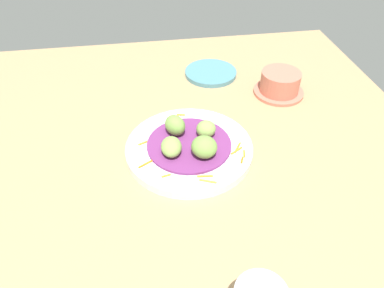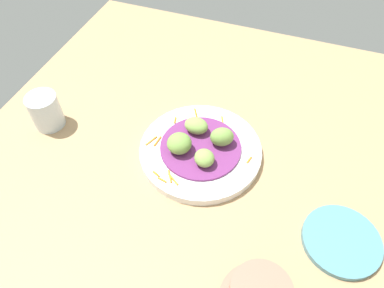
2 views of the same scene
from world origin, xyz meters
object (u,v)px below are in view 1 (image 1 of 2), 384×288
side_plate_small (211,73)px  terracotta_bowl (280,84)px  guac_scoop_back (175,125)px  guac_scoop_right (206,128)px  main_plate (189,149)px  guac_scoop_left (171,147)px  guac_scoop_center (204,147)px

side_plate_small → terracotta_bowl: terracotta_bowl is taller
terracotta_bowl → guac_scoop_back: bearing=-152.3°
side_plate_small → guac_scoop_back: bearing=-116.0°
guac_scoop_back → terracotta_bowl: (29.89, 15.72, -1.77)cm
guac_scoop_right → terracotta_bowl: (23.29, 17.30, -1.35)cm
guac_scoop_right → main_plate: bearing=-148.5°
guac_scoop_back → terracotta_bowl: guac_scoop_back is taller
main_plate → guac_scoop_back: guac_scoop_back is taller
guac_scoop_left → guac_scoop_right: 9.60cm
main_plate → terracotta_bowl: 33.85cm
guac_scoop_center → guac_scoop_back: size_ratio=1.03×
main_plate → guac_scoop_right: size_ratio=6.19×
side_plate_small → terracotta_bowl: (16.14, -12.50, 2.30)cm
guac_scoop_right → side_plate_small: size_ratio=0.30×
main_plate → guac_scoop_center: bearing=-58.5°
guac_scoop_right → guac_scoop_back: (-6.60, 1.59, 0.43)cm
main_plate → guac_scoop_right: bearing=31.5°
guac_scoop_right → terracotta_bowl: size_ratio=0.33×
guac_scoop_left → guac_scoop_back: bearing=76.5°
main_plate → side_plate_small: bearing=70.8°
main_plate → guac_scoop_back: size_ratio=5.23×
guac_scoop_left → terracotta_bowl: bearing=35.3°
main_plate → guac_scoop_center: size_ratio=5.09×
main_plate → terracotta_bowl: bearing=35.9°
side_plate_small → guac_scoop_right: bearing=-103.5°
guac_scoop_right → terracotta_bowl: terracotta_bowl is taller
guac_scoop_back → side_plate_small: bearing=64.0°
guac_scoop_left → terracotta_bowl: (31.48, 22.31, -1.37)cm
main_plate → guac_scoop_back: (-2.50, 4.09, 3.71)cm
guac_scoop_left → guac_scoop_right: same height
main_plate → guac_scoop_left: size_ratio=5.01×
terracotta_bowl → guac_scoop_right: bearing=-143.4°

